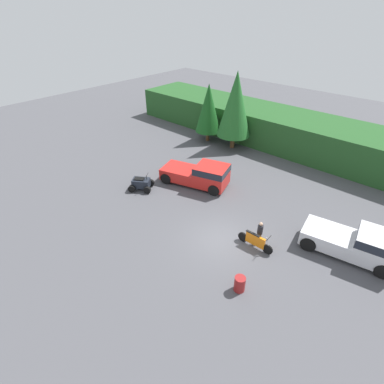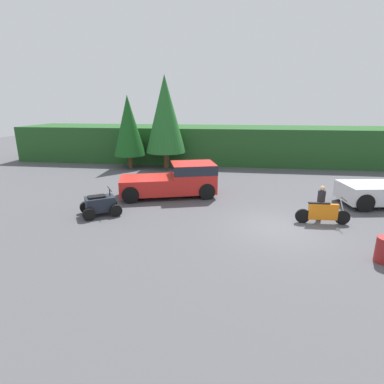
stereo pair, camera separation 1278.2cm
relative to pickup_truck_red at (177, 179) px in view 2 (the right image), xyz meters
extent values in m
plane|color=#4C4C51|center=(5.23, -4.14, -1.01)|extent=(80.00, 80.00, 0.00)
cube|color=#235123|center=(5.23, 11.86, 0.58)|extent=(44.00, 6.00, 3.18)
cylinder|color=brown|center=(-5.40, 7.52, -0.48)|extent=(0.35, 0.35, 1.06)
cone|color=#19561E|center=(-5.40, 7.52, 2.48)|extent=(2.60, 2.60, 4.85)
cylinder|color=brown|center=(-2.38, 7.80, -0.34)|extent=(0.45, 0.45, 1.34)
cone|color=#236628|center=(-2.38, 7.80, 3.38)|extent=(3.28, 3.28, 6.10)
cube|color=red|center=(0.90, 0.27, 0.07)|extent=(2.93, 2.72, 1.66)
cube|color=#1E232D|center=(0.90, 0.27, 0.61)|extent=(2.95, 2.75, 0.53)
cube|color=red|center=(-1.68, -0.50, -0.31)|extent=(3.44, 2.88, 0.91)
cylinder|color=black|center=(1.20, 1.38, -0.55)|extent=(0.96, 0.53, 0.92)
cylinder|color=black|center=(1.76, -0.49, -0.55)|extent=(0.96, 0.53, 0.92)
cylinder|color=black|center=(-2.81, 0.18, -0.55)|extent=(0.96, 0.53, 0.92)
cylinder|color=black|center=(-2.25, -1.69, -0.55)|extent=(0.96, 0.53, 0.92)
cube|color=silver|center=(10.33, -0.37, -0.31)|extent=(3.14, 2.54, 0.91)
cylinder|color=black|center=(9.37, 0.47, -0.55)|extent=(0.95, 0.42, 0.92)
cylinder|color=black|center=(9.67, -1.46, -0.55)|extent=(0.95, 0.42, 0.92)
cylinder|color=black|center=(8.04, -3.36, -0.69)|extent=(0.65, 0.11, 0.65)
cylinder|color=black|center=(6.33, -3.39, -0.69)|extent=(0.65, 0.11, 0.65)
cube|color=orange|center=(7.18, -3.37, -0.45)|extent=(1.26, 0.19, 0.73)
cylinder|color=#B7B7BC|center=(7.99, -3.36, -0.26)|extent=(0.31, 0.06, 0.82)
cylinder|color=black|center=(7.99, -3.36, 0.16)|extent=(0.05, 0.60, 0.04)
cube|color=black|center=(6.97, -3.38, -0.06)|extent=(0.92, 0.16, 0.06)
cylinder|color=black|center=(-2.90, -2.79, -0.73)|extent=(0.59, 0.49, 0.56)
cylinder|color=black|center=(-2.29, -3.71, -0.73)|extent=(0.59, 0.49, 0.56)
cylinder|color=black|center=(-3.93, -3.47, -0.73)|extent=(0.59, 0.49, 0.56)
cylinder|color=black|center=(-3.32, -4.40, -0.73)|extent=(0.59, 0.49, 0.56)
cube|color=#1E232D|center=(-3.11, -3.59, -0.47)|extent=(1.58, 1.44, 0.67)
cylinder|color=black|center=(-2.70, -3.32, 0.04)|extent=(0.07, 0.07, 0.35)
cylinder|color=black|center=(-2.70, -3.32, 0.22)|extent=(0.60, 0.88, 0.04)
cube|color=black|center=(-3.22, -3.67, -0.09)|extent=(0.91, 0.83, 0.08)
cylinder|color=brown|center=(7.18, -2.83, -0.61)|extent=(0.18, 0.18, 0.80)
cylinder|color=brown|center=(7.17, -3.02, -0.61)|extent=(0.18, 0.18, 0.80)
cylinder|color=#232328|center=(7.17, -2.92, 0.09)|extent=(0.37, 0.37, 0.60)
sphere|color=tan|center=(7.17, -2.92, 0.50)|extent=(0.24, 0.24, 0.22)
camera|label=1|loc=(13.35, -16.03, 11.72)|focal=28.00mm
camera|label=2|loc=(3.11, -16.52, 4.09)|focal=28.00mm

